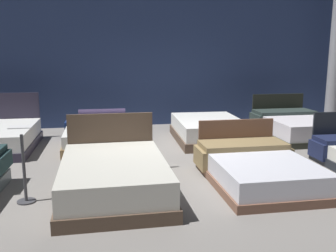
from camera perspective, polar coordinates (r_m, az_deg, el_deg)
ground_plane at (r=6.79m, az=0.25°, el=-5.51°), size 18.00×18.00×0.02m
showroom_back_wall at (r=10.03m, az=-3.66°, el=10.07°), size 18.00×0.06×3.50m
bed_1 at (r=5.25m, az=-8.23°, el=-7.67°), size 1.46×2.14×0.97m
bed_2 at (r=5.86m, az=13.34°, el=-6.24°), size 1.54×2.07×0.80m
bed_5 at (r=8.03m, az=-9.91°, el=-1.29°), size 1.65×1.97×0.67m
bed_6 at (r=8.36m, az=6.21°, el=-0.62°), size 1.54×2.11×0.49m
bed_7 at (r=9.17m, az=18.83°, el=-0.04°), size 1.54×2.06×0.90m
price_sign at (r=5.24m, az=-21.02°, el=-6.78°), size 0.28×0.24×1.02m
support_pillar at (r=11.01m, az=24.09°, el=9.24°), size 0.33×0.33×3.50m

